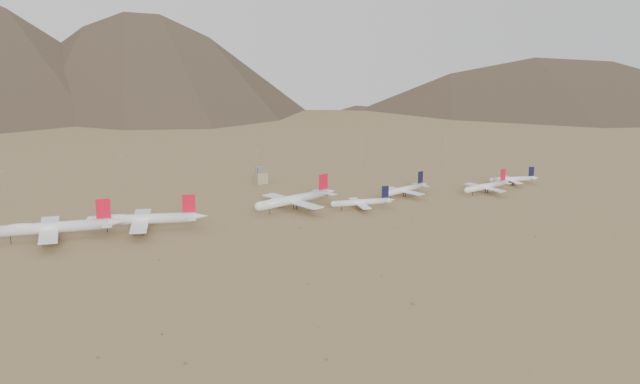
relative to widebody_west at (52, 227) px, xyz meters
name	(u,v)px	position (x,y,z in m)	size (l,w,h in m)	color
ground	(286,228)	(125.57, -29.74, -7.44)	(3000.00, 3000.00, 0.00)	#A58455
widebody_west	(52,227)	(0.00, 0.00, 0.00)	(72.31, 56.24, 21.57)	white
widebody_centre	(143,219)	(49.59, -1.15, -0.44)	(66.47, 52.61, 20.28)	white
widebody_east	(294,199)	(146.68, 8.10, -0.72)	(63.59, 50.43, 19.47)	white
narrowbody_a	(362,202)	(186.15, -9.10, -2.85)	(42.56, 31.02, 14.13)	white
narrowbody_b	(405,189)	(228.69, 10.09, -2.57)	(43.64, 32.55, 14.99)	white
narrowbody_c	(487,186)	(284.94, -4.93, -2.57)	(44.78, 32.88, 14.98)	white
narrowbody_d	(514,179)	(318.86, 9.46, -3.38)	(37.22, 27.38, 12.49)	white
control_tower	(261,176)	(155.57, 90.26, -2.12)	(8.00, 8.00, 12.00)	gray
mast_far_west	(4,189)	(-18.66, 81.27, 6.77)	(2.00, 0.60, 25.70)	gray
mast_west	(121,172)	(57.88, 102.89, 6.77)	(2.00, 0.60, 25.70)	gray
mast_centre	(256,165)	(151.10, 87.13, 6.77)	(2.00, 0.60, 25.70)	gray
mast_east	(361,149)	(249.91, 114.13, 6.77)	(2.00, 0.60, 25.70)	gray
mast_far_east	(445,148)	(314.99, 92.43, 6.77)	(2.00, 0.60, 25.70)	gray
desert_scrub	(299,288)	(91.69, -126.81, -7.13)	(430.91, 183.46, 0.92)	brown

